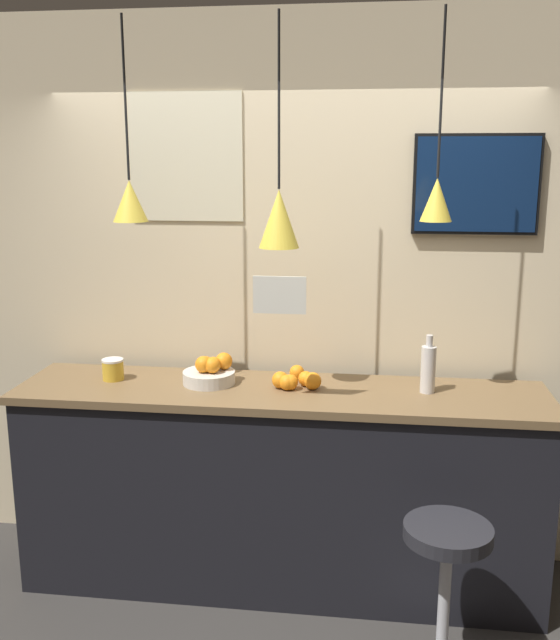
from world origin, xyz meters
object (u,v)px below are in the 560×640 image
(spread_jar, at_px, (113,369))
(mounted_tv, at_px, (476,184))
(bar_stool, at_px, (445,573))
(juice_bottle, at_px, (428,368))
(fruit_bowl, at_px, (210,372))

(spread_jar, bearing_deg, mounted_tv, 9.78)
(bar_stool, bearing_deg, juice_bottle, 94.67)
(juice_bottle, height_order, spread_jar, juice_bottle)
(fruit_bowl, distance_m, mounted_tv, 1.62)
(bar_stool, xyz_separation_m, spread_jar, (-1.64, 0.66, 0.62))
(fruit_bowl, relative_size, juice_bottle, 0.92)
(juice_bottle, bearing_deg, mounted_tv, 55.11)
(fruit_bowl, xyz_separation_m, spread_jar, (-0.51, -0.00, -0.00))
(bar_stool, distance_m, mounted_tv, 1.84)
(juice_bottle, relative_size, spread_jar, 2.61)
(bar_stool, height_order, fruit_bowl, fruit_bowl)
(juice_bottle, bearing_deg, fruit_bowl, 179.91)
(spread_jar, height_order, mounted_tv, mounted_tv)
(fruit_bowl, height_order, mounted_tv, mounted_tv)
(spread_jar, bearing_deg, fruit_bowl, 0.19)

